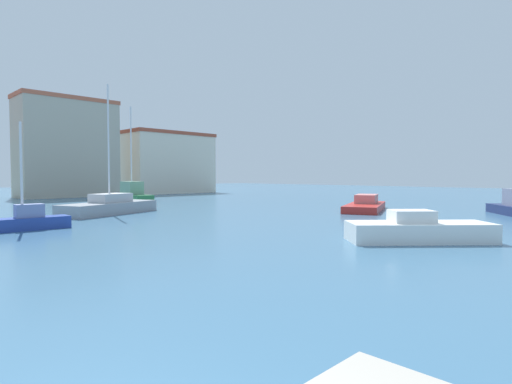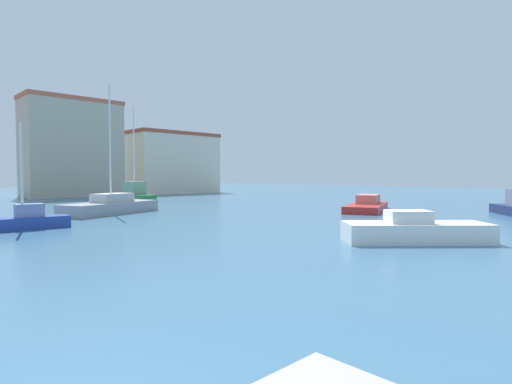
% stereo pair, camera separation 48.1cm
% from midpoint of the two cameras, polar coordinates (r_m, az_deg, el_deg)
% --- Properties ---
extents(water, '(160.00, 160.00, 0.00)m').
position_cam_midpoint_polar(water, '(27.82, -10.11, -3.27)').
color(water, '#38607F').
rests_on(water, ground).
extents(sailboat_green_distant_east, '(1.78, 5.25, 8.88)m').
position_cam_midpoint_polar(sailboat_green_distant_east, '(38.33, -16.36, -0.56)').
color(sailboat_green_distant_east, '#28703D').
rests_on(sailboat_green_distant_east, water).
extents(motorboat_white_center_channel, '(5.48, 5.32, 1.29)m').
position_cam_midpoint_polar(motorboat_white_center_channel, '(17.85, 22.16, -5.07)').
color(motorboat_white_center_channel, white).
rests_on(motorboat_white_center_channel, water).
extents(sailboat_blue_inner_mooring, '(4.30, 1.34, 5.34)m').
position_cam_midpoint_polar(sailboat_blue_inner_mooring, '(23.29, -29.33, -3.50)').
color(sailboat_blue_inner_mooring, '#233D93').
rests_on(sailboat_blue_inner_mooring, water).
extents(motorboat_red_outer_mooring, '(7.67, 5.11, 1.20)m').
position_cam_midpoint_polar(motorboat_red_outer_mooring, '(32.48, 15.75, -1.81)').
color(motorboat_red_outer_mooring, '#B22823').
rests_on(motorboat_red_outer_mooring, water).
extents(sailboat_grey_behind_lamppost, '(7.67, 4.81, 9.02)m').
position_cam_midpoint_polar(sailboat_grey_behind_lamppost, '(30.33, -19.25, -1.86)').
color(sailboat_grey_behind_lamppost, gray).
rests_on(sailboat_grey_behind_lamppost, water).
extents(yacht_club, '(11.57, 5.53, 12.34)m').
position_cam_midpoint_polar(yacht_club, '(56.51, -24.15, 5.68)').
color(yacht_club, '#B2A893').
rests_on(yacht_club, ground).
extents(waterfront_apartments, '(13.43, 9.27, 9.21)m').
position_cam_midpoint_polar(waterfront_apartments, '(64.64, -11.96, 4.00)').
color(waterfront_apartments, beige).
rests_on(waterfront_apartments, ground).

